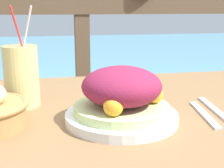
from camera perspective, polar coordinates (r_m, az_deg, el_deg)
name	(u,v)px	position (r m, az deg, el deg)	size (l,w,h in m)	color
patio_table	(112,150)	(0.80, 0.01, -12.04)	(1.04, 0.77, 0.73)	olive
railing_fence	(82,48)	(1.55, -5.45, 6.60)	(2.80, 0.08, 1.02)	brown
sea_backdrop	(67,66)	(4.11, -8.26, 3.27)	(12.00, 4.00, 0.41)	#568EA8
salad_plate	(122,98)	(0.68, 1.77, -2.64)	(0.25, 0.25, 0.12)	silver
drink_glass	(21,76)	(0.81, -16.24, 1.41)	(0.09, 0.09, 0.25)	#DBCC7F
fork	(204,114)	(0.76, 16.51, -5.34)	(0.04, 0.18, 0.00)	silver
knife	(214,109)	(0.81, 18.07, -4.29)	(0.04, 0.18, 0.00)	silver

